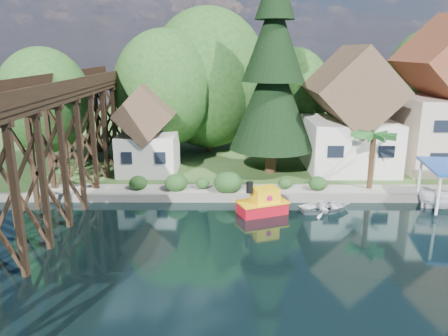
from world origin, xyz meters
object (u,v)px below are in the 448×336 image
at_px(conifer, 273,74).
at_px(boat_white_a, 326,206).
at_px(tugboat, 263,203).
at_px(trestle_bridge, 47,140).
at_px(shed, 148,135).
at_px(house_left, 350,118).
at_px(palm_tree, 374,137).

distance_m(conifer, boat_white_a, 12.52).
bearing_deg(boat_white_a, tugboat, 80.42).
height_order(trestle_bridge, shed, trestle_bridge).
bearing_deg(trestle_bridge, boat_white_a, 2.72).
height_order(house_left, conifer, conifer).
height_order(trestle_bridge, boat_white_a, trestle_bridge).
relative_size(trestle_bridge, boat_white_a, 11.65).
height_order(house_left, palm_tree, house_left).
bearing_deg(shed, boat_white_a, -31.12).
bearing_deg(house_left, tugboat, -129.55).
distance_m(shed, conifer, 12.06).
xyz_separation_m(house_left, boat_white_a, (-4.04, -9.93, -4.75)).
xyz_separation_m(trestle_bridge, conifer, (15.83, 9.29, 3.79)).
relative_size(shed, tugboat, 2.05).
relative_size(trestle_bridge, house_left, 4.01).
relative_size(house_left, conifer, 0.61).
xyz_separation_m(tugboat, boat_white_a, (4.53, 0.45, -0.34)).
relative_size(conifer, tugboat, 4.68).
distance_m(shed, boat_white_a, 16.66).
xyz_separation_m(trestle_bridge, shed, (5.00, 9.33, -1.52)).
bearing_deg(trestle_bridge, palm_tree, 10.98).
bearing_deg(tugboat, palm_tree, 24.88).
bearing_deg(palm_tree, shed, 165.06).
bearing_deg(tugboat, trestle_bridge, -178.21).
height_order(palm_tree, boat_white_a, palm_tree).
bearing_deg(trestle_bridge, tugboat, 1.79).
relative_size(trestle_bridge, palm_tree, 9.30).
distance_m(conifer, tugboat, 12.28).
bearing_deg(house_left, conifer, -167.93).
height_order(trestle_bridge, tugboat, trestle_bridge).
bearing_deg(conifer, house_left, 12.07).
distance_m(house_left, palm_tree, 6.36).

